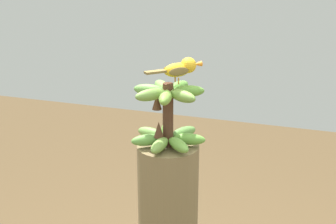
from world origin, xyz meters
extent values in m
cylinder|color=#4C2D1E|center=(0.00, 0.00, 1.46)|extent=(0.04, 0.04, 0.24)
ellipsoid|color=olive|center=(0.01, 0.08, 1.37)|extent=(0.05, 0.13, 0.04)
ellipsoid|color=#679B3D|center=(-0.06, 0.05, 1.37)|extent=(0.12, 0.11, 0.04)
ellipsoid|color=#619C39|center=(-0.08, -0.01, 1.37)|extent=(0.13, 0.06, 0.04)
ellipsoid|color=#5D9041|center=(-0.04, -0.07, 1.37)|extent=(0.10, 0.13, 0.04)
ellipsoid|color=#5E8F33|center=(0.03, -0.07, 1.37)|extent=(0.08, 0.13, 0.04)
ellipsoid|color=#6D9A47|center=(0.08, -0.02, 1.37)|extent=(0.13, 0.08, 0.04)
ellipsoid|color=#5E963F|center=(0.07, 0.04, 1.37)|extent=(0.13, 0.10, 0.04)
ellipsoid|color=#639A44|center=(0.07, 0.00, 1.55)|extent=(0.12, 0.05, 0.04)
ellipsoid|color=olive|center=(0.05, 0.05, 1.55)|extent=(0.11, 0.12, 0.04)
ellipsoid|color=olive|center=(-0.01, 0.07, 1.55)|extent=(0.07, 0.13, 0.04)
ellipsoid|color=olive|center=(-0.06, 0.03, 1.55)|extent=(0.13, 0.09, 0.04)
ellipsoid|color=#5E9434|center=(-0.07, -0.03, 1.55)|extent=(0.13, 0.09, 0.04)
ellipsoid|color=#5C983C|center=(-0.02, -0.07, 1.55)|extent=(0.07, 0.13, 0.04)
ellipsoid|color=#6E9C46|center=(0.04, -0.06, 1.55)|extent=(0.11, 0.12, 0.04)
cone|color=#4C2D1E|center=(0.02, 0.04, 1.41)|extent=(0.04, 0.04, 0.06)
cone|color=brown|center=(0.04, 0.00, 1.51)|extent=(0.04, 0.04, 0.06)
cylinder|color=#C68933|center=(-0.04, 0.00, 1.59)|extent=(0.01, 0.01, 0.02)
cylinder|color=#C68933|center=(-0.02, -0.02, 1.59)|extent=(0.00, 0.00, 0.02)
ellipsoid|color=gold|center=(-0.03, -0.01, 1.63)|extent=(0.11, 0.11, 0.05)
ellipsoid|color=brown|center=(-0.04, 0.01, 1.63)|extent=(0.06, 0.06, 0.03)
ellipsoid|color=brown|center=(-0.01, -0.03, 1.63)|extent=(0.06, 0.06, 0.03)
cube|color=brown|center=(0.03, 0.05, 1.63)|extent=(0.07, 0.07, 0.01)
sphere|color=gold|center=(-0.06, -0.05, 1.64)|extent=(0.06, 0.06, 0.06)
sphere|color=black|center=(-0.05, -0.07, 1.65)|extent=(0.01, 0.01, 0.01)
cone|color=orange|center=(-0.09, -0.07, 1.64)|extent=(0.04, 0.04, 0.02)
camera|label=1|loc=(-0.53, 1.60, 2.05)|focal=52.09mm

